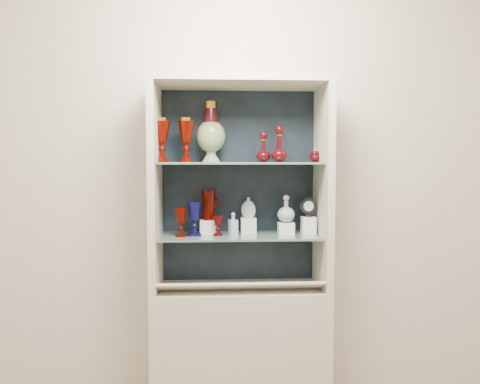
{
  "coord_description": "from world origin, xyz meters",
  "views": [
    {
      "loc": [
        -0.15,
        -1.13,
        1.46
      ],
      "look_at": [
        0.0,
        1.53,
        1.3
      ],
      "focal_mm": 35.0,
      "sensor_mm": 36.0,
      "label": 1
    }
  ],
  "objects": [
    {
      "name": "ruby_decanter_b",
      "position": [
        0.14,
        1.54,
        1.56
      ],
      "size": [
        0.1,
        0.1,
        0.19
      ],
      "primitive_type": null,
      "rotation": [
        0.0,
        0.0,
        0.25
      ],
      "color": "#460408",
      "rests_on": "shelf_upper"
    },
    {
      "name": "ruby_goblet_tall",
      "position": [
        -0.34,
        1.51,
        1.13
      ],
      "size": [
        0.07,
        0.07,
        0.16
      ],
      "primitive_type": null,
      "rotation": [
        0.0,
        0.0,
        -0.02
      ],
      "color": "#4A0700",
      "rests_on": "shelf_lower"
    },
    {
      "name": "label_card_0",
      "position": [
        0.26,
        1.42,
        0.8
      ],
      "size": [
        0.1,
        0.06,
        0.03
      ],
      "primitive_type": "cube",
      "rotation": [
        -0.44,
        0.0,
        0.0
      ],
      "color": "white",
      "rests_on": "label_ledge"
    },
    {
      "name": "cabinet_side_left",
      "position": [
        -0.48,
        1.53,
        1.32
      ],
      "size": [
        0.04,
        0.4,
        1.15
      ],
      "primitive_type": "cube",
      "color": "beige",
      "rests_on": "cabinet_base"
    },
    {
      "name": "wall_back",
      "position": [
        0.0,
        1.75,
        1.4
      ],
      "size": [
        3.5,
        0.02,
        2.8
      ],
      "primitive_type": "cube",
      "color": "silver",
      "rests_on": "ground"
    },
    {
      "name": "cameo_medallion",
      "position": [
        0.4,
        1.57,
        1.21
      ],
      "size": [
        0.1,
        0.04,
        0.12
      ],
      "primitive_type": null,
      "rotation": [
        0.0,
        0.0,
        -0.03
      ],
      "color": "black",
      "rests_on": "riser_cameo_medallion"
    },
    {
      "name": "pedestal_lamp_right",
      "position": [
        -0.31,
        1.56,
        1.6
      ],
      "size": [
        0.1,
        0.1,
        0.25
      ],
      "primitive_type": null,
      "rotation": [
        0.0,
        0.0,
        -0.02
      ],
      "color": "#4A0700",
      "rests_on": "shelf_upper"
    },
    {
      "name": "clear_round_decanter",
      "position": [
        0.27,
        1.56,
        1.2
      ],
      "size": [
        0.12,
        0.12,
        0.15
      ],
      "primitive_type": null,
      "rotation": [
        0.0,
        0.0,
        0.25
      ],
      "color": "#93A0A8",
      "rests_on": "riser_clear_round_decanter"
    },
    {
      "name": "cobalt_goblet",
      "position": [
        -0.26,
        1.54,
        1.15
      ],
      "size": [
        0.11,
        0.11,
        0.2
      ],
      "primitive_type": null,
      "rotation": [
        0.0,
        0.0,
        -0.41
      ],
      "color": "#0B0B47",
      "rests_on": "shelf_lower"
    },
    {
      "name": "cabinet_top_cap",
      "position": [
        0.0,
        1.53,
        1.92
      ],
      "size": [
        1.0,
        0.4,
        0.04
      ],
      "primitive_type": "cube",
      "color": "beige",
      "rests_on": "cabinet_side_left"
    },
    {
      "name": "label_card_1",
      "position": [
        -0.29,
        1.42,
        0.8
      ],
      "size": [
        0.1,
        0.06,
        0.03
      ],
      "primitive_type": "cube",
      "rotation": [
        -0.44,
        0.0,
        0.0
      ],
      "color": "white",
      "rests_on": "label_ledge"
    },
    {
      "name": "shelf_upper",
      "position": [
        0.0,
        1.55,
        1.46
      ],
      "size": [
        0.92,
        0.34,
        0.01
      ],
      "primitive_type": "cube",
      "color": "slate",
      "rests_on": "cabinet_side_left"
    },
    {
      "name": "cabinet_base",
      "position": [
        0.0,
        1.53,
        0.38
      ],
      "size": [
        1.0,
        0.4,
        0.75
      ],
      "primitive_type": "cube",
      "color": "beige",
      "rests_on": "ground"
    },
    {
      "name": "riser_clear_round_decanter",
      "position": [
        0.27,
        1.56,
        1.08
      ],
      "size": [
        0.09,
        0.09,
        0.07
      ],
      "primitive_type": "cube",
      "color": "silver",
      "rests_on": "shelf_lower"
    },
    {
      "name": "ruby_pitcher",
      "position": [
        -0.18,
        1.62,
        1.22
      ],
      "size": [
        0.14,
        0.1,
        0.18
      ],
      "primitive_type": null,
      "rotation": [
        0.0,
        0.0,
        0.13
      ],
      "color": "#4A0700",
      "rests_on": "riser_ruby_pitcher"
    },
    {
      "name": "cabinet_side_right",
      "position": [
        0.48,
        1.53,
        1.32
      ],
      "size": [
        0.04,
        0.4,
        1.15
      ],
      "primitive_type": "cube",
      "color": "beige",
      "rests_on": "cabinet_base"
    },
    {
      "name": "ruby_goblet_small",
      "position": [
        -0.13,
        1.53,
        1.11
      ],
      "size": [
        0.07,
        0.07,
        0.12
      ],
      "primitive_type": null,
      "rotation": [
        0.0,
        0.0,
        0.11
      ],
      "color": "#460408",
      "rests_on": "shelf_lower"
    },
    {
      "name": "label_ledge",
      "position": [
        0.0,
        1.42,
        0.78
      ],
      "size": [
        0.92,
        0.17,
        0.09
      ],
      "primitive_type": "cube",
      "rotation": [
        -0.44,
        0.0,
        0.0
      ],
      "color": "beige",
      "rests_on": "cabinet_base"
    },
    {
      "name": "riser_flat_flask",
      "position": [
        0.06,
        1.63,
        1.09
      ],
      "size": [
        0.09,
        0.09,
        0.09
      ],
      "primitive_type": "cube",
      "color": "silver",
      "rests_on": "shelf_lower"
    },
    {
      "name": "enamel_urn",
      "position": [
        -0.16,
        1.61,
        1.65
      ],
      "size": [
        0.21,
        0.21,
        0.35
      ],
      "primitive_type": null,
      "rotation": [
        0.0,
        0.0,
        -0.28
      ],
      "color": "#134C1F",
      "rests_on": "shelf_upper"
    },
    {
      "name": "shelf_lower",
      "position": [
        0.0,
        1.55,
        1.04
      ],
      "size": [
        0.92,
        0.34,
        0.01
      ],
      "primitive_type": "cube",
      "color": "slate",
      "rests_on": "cabinet_side_left"
    },
    {
      "name": "riser_ruby_pitcher",
      "position": [
        -0.18,
        1.62,
        1.09
      ],
      "size": [
        0.1,
        0.1,
        0.08
      ],
      "primitive_type": "cube",
      "color": "silver",
      "rests_on": "shelf_lower"
    },
    {
      "name": "ruby_decanter_a",
      "position": [
        0.22,
        1.51,
        1.59
      ],
      "size": [
        0.1,
        0.1,
        0.23
      ],
      "primitive_type": null,
      "rotation": [
        0.0,
        0.0,
        -0.12
      ],
      "color": "#460408",
      "rests_on": "shelf_upper"
    },
    {
      "name": "cabinet_back_panel",
      "position": [
        0.0,
        1.72,
        1.32
      ],
      "size": [
        0.98,
        0.02,
        1.15
      ],
      "primitive_type": "cube",
      "color": "black",
      "rests_on": "cabinet_base"
    },
    {
      "name": "flat_flask",
      "position": [
        0.06,
        1.63,
        1.2
      ],
      "size": [
        0.1,
        0.07,
        0.13
      ],
      "primitive_type": null,
      "rotation": [
        0.0,
        0.0,
        -0.38
      ],
      "color": "silver",
      "rests_on": "riser_flat_flask"
    },
    {
      "name": "pedestal_lamp_left",
      "position": [
        -0.44,
        1.53,
        1.59
      ],
      "size": [
        0.1,
        0.1,
        0.25
      ],
      "primitive_type": null,
      "rotation": [
        0.0,
        0.0,
        -0.05
      ],
      "color": "#4A0700",
      "rests_on": "shelf_upper"
    },
    {
      "name": "clear_square_bottle",
      "position": [
        -0.04,
        1.54,
        1.12
      ],
      "size": [
        0.06,
        0.06,
        0.13
      ],
      "primitive_type": null,
      "rotation": [
        0.0,
        0.0,
        0.34
      ],
      "color": "#93A0A8",
      "rests_on": "shelf_lower"
    },
    {
      "name": "lidded_bowl",
      "position": [
        0.44,
        1.57,
        1.51
      ],
      "size": [
        0.09,
        0.09,
        0.08
      ],
      "primitive_type": null,
      "rotation": [
        0.0,
        0.0,
        -0.37
      ],
      "color": "#460408",
      "rests_on": "shelf_upper"
    },
    {
      "name": "riser_cameo_medallion",
      "position": [
        0.4,
        1.57,
        1.1
      ],
      "size": [
        0.08,
        0.08,
        0.1
      ],
      "primitive_type": "cube",
      "color": "silver",
      "rests_on": "shelf_lower"
    }
  ]
}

